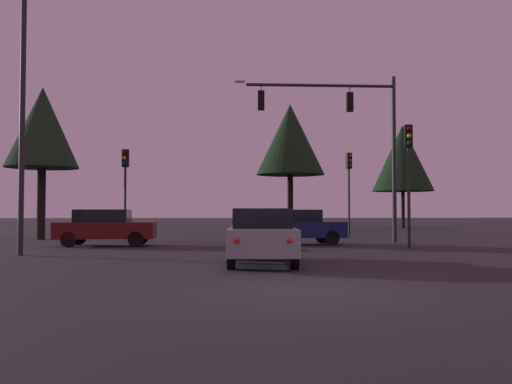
{
  "coord_description": "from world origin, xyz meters",
  "views": [
    {
      "loc": [
        -1.63,
        -9.68,
        1.44
      ],
      "look_at": [
        0.3,
        17.16,
        2.41
      ],
      "focal_mm": 37.78,
      "sensor_mm": 36.0,
      "label": 1
    }
  ],
  "objects": [
    {
      "name": "traffic_light_corner_left",
      "position": [
        5.75,
        20.03,
        3.34
      ],
      "size": [
        0.35,
        0.38,
        4.74
      ],
      "color": "#232326",
      "rests_on": "ground"
    },
    {
      "name": "tree_left_far",
      "position": [
        14.57,
        36.32,
        6.11
      ],
      "size": [
        5.33,
        5.33,
        9.02
      ],
      "color": "black",
      "rests_on": "ground"
    },
    {
      "name": "car_nearside_lane",
      "position": [
        -0.4,
        5.08,
        0.8
      ],
      "size": [
        2.06,
        4.47,
        1.52
      ],
      "color": "gray",
      "rests_on": "ground"
    },
    {
      "name": "traffic_light_corner_right",
      "position": [
        -6.31,
        17.97,
        3.24
      ],
      "size": [
        0.36,
        0.38,
        4.59
      ],
      "color": "#232326",
      "rests_on": "ground"
    },
    {
      "name": "car_crossing_left",
      "position": [
        1.8,
        13.54,
        0.79
      ],
      "size": [
        4.2,
        2.04,
        1.52
      ],
      "color": "#0F1947",
      "rests_on": "ground"
    },
    {
      "name": "car_crossing_right",
      "position": [
        -6.3,
        13.22,
        0.79
      ],
      "size": [
        4.11,
        1.87,
        1.52
      ],
      "color": "#4C0F0F",
      "rests_on": "ground"
    },
    {
      "name": "tree_behind_sign",
      "position": [
        3.84,
        30.45,
        6.85
      ],
      "size": [
        5.14,
        5.14,
        9.56
      ],
      "color": "black",
      "rests_on": "ground"
    },
    {
      "name": "parking_lot_lamp_post",
      "position": [
        -8.07,
        8.49,
        5.58
      ],
      "size": [
        1.7,
        0.36,
        8.94
      ],
      "color": "#232326",
      "rests_on": "ground"
    },
    {
      "name": "traffic_signal_mast_arm",
      "position": [
        4.49,
        14.86,
        5.45
      ],
      "size": [
        7.59,
        0.43,
        7.76
      ],
      "color": "#232326",
      "rests_on": "ground"
    },
    {
      "name": "ground_plane",
      "position": [
        0.0,
        24.5,
        0.0
      ],
      "size": [
        168.0,
        168.0,
        0.0
      ],
      "primitive_type": "plane",
      "color": "#262326",
      "rests_on": "ground"
    },
    {
      "name": "traffic_light_median",
      "position": [
        5.88,
        10.95,
        3.41
      ],
      "size": [
        0.32,
        0.36,
        4.86
      ],
      "color": "#232326",
      "rests_on": "ground"
    },
    {
      "name": "tree_center_horizon",
      "position": [
        -10.65,
        18.62,
        5.74
      ],
      "size": [
        3.69,
        3.69,
        7.88
      ],
      "color": "black",
      "rests_on": "ground"
    }
  ]
}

